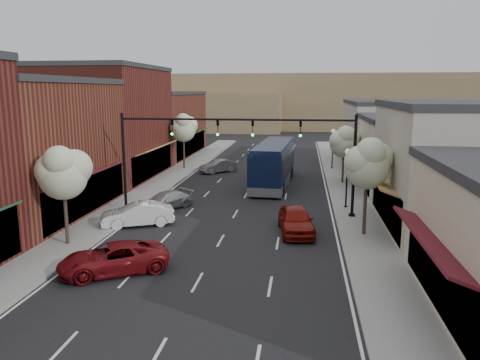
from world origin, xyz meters
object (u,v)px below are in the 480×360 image
at_px(parked_car_a, 113,258).
at_px(parked_car_e, 218,166).
at_px(tree_left_near, 63,172).
at_px(tree_right_near, 368,163).
at_px(tree_right_far, 345,141).
at_px(signal_mast_right, 318,150).
at_px(parked_car_c, 165,200).
at_px(signal_mast_left, 156,147).
at_px(lamp_post_far, 333,142).
at_px(lamp_post_near, 347,168).
at_px(tree_left_far, 184,127).
at_px(coach_bus, 274,163).
at_px(parked_car_b, 137,214).
at_px(red_hatchback, 296,220).

height_order(parked_car_a, parked_car_e, parked_car_a).
bearing_deg(tree_left_near, tree_right_near, 13.55).
bearing_deg(tree_right_far, signal_mast_right, -102.85).
xyz_separation_m(tree_right_near, tree_right_far, (0.00, 16.00, -0.46)).
bearing_deg(parked_car_c, signal_mast_left, -73.46).
bearing_deg(lamp_post_far, lamp_post_near, -90.00).
height_order(signal_mast_right, lamp_post_far, signal_mast_right).
xyz_separation_m(tree_left_near, tree_left_far, (-0.00, 26.00, 0.38)).
distance_m(coach_bus, parked_car_e, 8.46).
xyz_separation_m(tree_right_near, tree_left_near, (-16.60, -4.00, -0.23)).
bearing_deg(parked_car_c, coach_bus, 92.50).
relative_size(signal_mast_right, parked_car_b, 1.80).
height_order(tree_right_near, tree_left_far, tree_left_far).
distance_m(tree_left_far, parked_car_e, 5.84).
relative_size(tree_right_near, parked_car_c, 1.39).
bearing_deg(parked_car_c, parked_car_e, 124.56).
height_order(signal_mast_right, parked_car_a, signal_mast_right).
bearing_deg(tree_left_near, parked_car_c, 71.53).
xyz_separation_m(signal_mast_left, parked_car_c, (0.33, 0.81, -4.00)).
distance_m(tree_left_near, parked_car_c, 10.01).
xyz_separation_m(lamp_post_near, coach_bus, (-5.81, 8.31, -1.01)).
bearing_deg(red_hatchback, coach_bus, 91.20).
xyz_separation_m(tree_right_near, tree_left_far, (-16.60, 22.00, 0.15)).
distance_m(signal_mast_left, red_hatchback, 11.30).
bearing_deg(parked_car_c, red_hatchback, 12.37).
xyz_separation_m(lamp_post_near, parked_car_b, (-13.59, -6.19, -2.25)).
height_order(tree_left_far, parked_car_b, tree_left_far).
bearing_deg(lamp_post_near, lamp_post_far, 90.00).
bearing_deg(lamp_post_near, tree_left_near, -146.67).
height_order(lamp_post_far, coach_bus, lamp_post_far).
relative_size(red_hatchback, parked_car_a, 0.95).
bearing_deg(parked_car_c, tree_right_near, 18.95).
bearing_deg(tree_left_near, signal_mast_right, 30.14).
distance_m(signal_mast_left, tree_left_near, 8.48).
bearing_deg(coach_bus, parked_car_c, -122.74).
distance_m(tree_left_far, lamp_post_far, 16.26).
relative_size(coach_bus, parked_car_e, 3.09).
relative_size(signal_mast_left, red_hatchback, 1.70).
height_order(lamp_post_far, parked_car_b, lamp_post_far).
distance_m(tree_right_far, coach_bus, 6.76).
distance_m(red_hatchback, parked_car_e, 22.02).
xyz_separation_m(signal_mast_right, tree_left_near, (-13.87, -8.05, -0.40)).
xyz_separation_m(lamp_post_far, parked_car_b, (-13.59, -23.69, -2.25)).
relative_size(signal_mast_right, coach_bus, 0.65).
xyz_separation_m(tree_right_far, lamp_post_far, (-0.55, 8.06, -0.99)).
bearing_deg(tree_right_near, parked_car_e, 121.50).
relative_size(signal_mast_right, lamp_post_near, 1.85).
height_order(lamp_post_far, parked_car_c, lamp_post_far).
relative_size(coach_bus, parked_car_b, 2.79).
bearing_deg(lamp_post_far, parked_car_a, -110.91).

